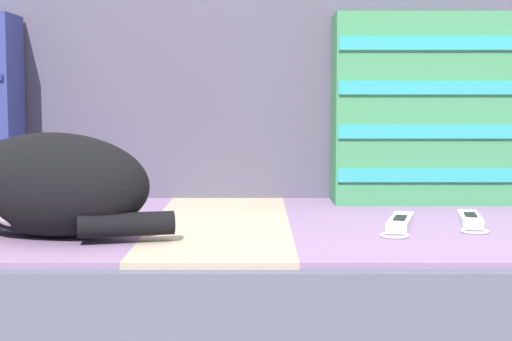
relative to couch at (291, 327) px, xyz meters
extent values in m
cube|color=#4C5166|center=(0.00, 0.00, 0.10)|extent=(2.12, 0.87, 0.22)
cube|color=gray|center=(-0.38, -0.02, 0.21)|extent=(0.25, 0.78, 0.01)
cube|color=tan|center=(-0.13, -0.02, 0.21)|extent=(0.25, 0.78, 0.01)
cube|color=gray|center=(0.13, -0.02, 0.21)|extent=(0.25, 0.78, 0.01)
cube|color=gray|center=(0.38, -0.02, 0.21)|extent=(0.25, 0.78, 0.01)
cube|color=#514C60|center=(0.00, 0.37, 0.49)|extent=(2.12, 0.14, 0.54)
cube|color=#3D8956|center=(0.30, 0.23, 0.42)|extent=(0.38, 0.13, 0.41)
cube|color=teal|center=(0.30, 0.16, 0.28)|extent=(0.38, 0.01, 0.03)
cube|color=teal|center=(0.30, 0.16, 0.38)|extent=(0.38, 0.01, 0.03)
cube|color=teal|center=(0.30, 0.16, 0.47)|extent=(0.38, 0.01, 0.03)
cube|color=teal|center=(0.30, 0.16, 0.56)|extent=(0.38, 0.01, 0.03)
ellipsoid|color=black|center=(-0.40, -0.20, 0.30)|extent=(0.37, 0.26, 0.18)
ellipsoid|color=white|center=(-0.45, -0.23, 0.28)|extent=(0.10, 0.04, 0.08)
cylinder|color=black|center=(-0.27, -0.26, 0.25)|extent=(0.16, 0.07, 0.04)
cube|color=white|center=(0.20, -0.11, 0.22)|extent=(0.08, 0.16, 0.02)
cube|color=black|center=(0.19, -0.12, 0.24)|extent=(0.03, 0.06, 0.00)
cube|color=black|center=(0.22, -0.04, 0.22)|extent=(0.03, 0.02, 0.02)
torus|color=silver|center=(0.17, -0.20, 0.22)|extent=(0.06, 0.06, 0.01)
cube|color=white|center=(0.33, -0.07, 0.22)|extent=(0.06, 0.14, 0.02)
cube|color=black|center=(0.33, -0.08, 0.24)|extent=(0.03, 0.05, 0.00)
cube|color=black|center=(0.34, -0.01, 0.22)|extent=(0.03, 0.01, 0.02)
torus|color=silver|center=(0.32, -0.16, 0.22)|extent=(0.06, 0.06, 0.01)
camera|label=1|loc=(-0.06, -1.50, 0.45)|focal=55.00mm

